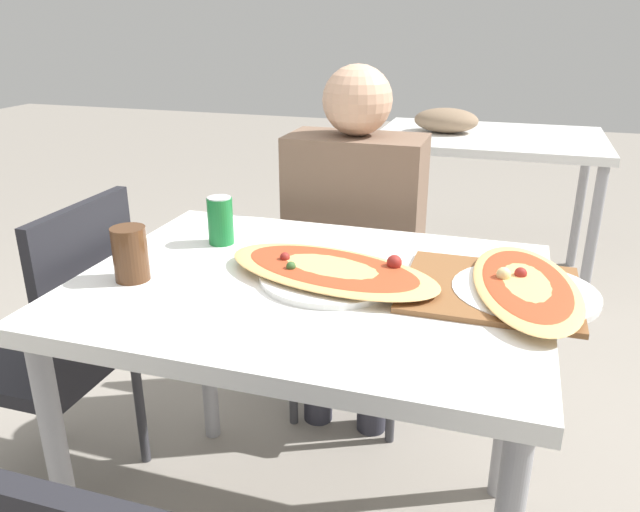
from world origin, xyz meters
TOP-DOWN VIEW (x-y plane):
  - dining_table at (0.00, 0.00)m, footprint 1.05×0.80m
  - chair_far_seated at (-0.06, 0.73)m, footprint 0.40×0.40m
  - chair_side_left at (-0.71, -0.01)m, footprint 0.40×0.40m
  - person_seated at (-0.06, 0.62)m, footprint 0.43×0.26m
  - pizza_main at (0.04, 0.02)m, footprint 0.56×0.37m
  - soda_can at (-0.30, 0.17)m, footprint 0.07×0.07m
  - drink_glass at (-0.39, -0.11)m, footprint 0.08×0.08m
  - serving_tray at (0.39, 0.06)m, footprint 0.37×0.34m
  - pizza_second at (0.46, 0.06)m, footprint 0.31×0.50m
  - background_table at (0.25, 1.99)m, footprint 1.10×0.80m

SIDE VIEW (x-z plane):
  - chair_far_seated at x=-0.06m, z-range 0.06..0.96m
  - chair_side_left at x=-0.71m, z-range 0.06..0.96m
  - dining_table at x=0.00m, z-range 0.30..1.08m
  - person_seated at x=-0.06m, z-range 0.11..1.31m
  - background_table at x=0.25m, z-range 0.27..1.16m
  - serving_tray at x=0.39m, z-range 0.78..0.79m
  - pizza_second at x=0.46m, z-range 0.77..0.82m
  - pizza_main at x=0.04m, z-range 0.77..0.83m
  - drink_glass at x=-0.39m, z-range 0.78..0.90m
  - soda_can at x=-0.30m, z-range 0.78..0.90m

